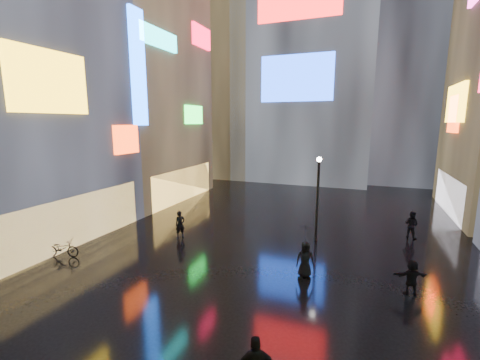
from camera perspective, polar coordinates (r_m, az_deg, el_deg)
The scene contains 12 objects.
ground at distance 21.27m, azimuth 7.94°, elevation -9.72°, with size 140.00×140.00×0.00m, color black.
building_left_far at distance 32.90m, azimuth -18.15°, elevation 16.31°, with size 10.28×12.00×22.00m.
tower_main at distance 46.21m, azimuth 12.34°, elevation 27.38°, with size 16.00×14.20×42.00m.
tower_flank_right at distance 46.76m, azimuth 28.33°, elevation 21.15°, with size 12.00×12.00×34.00m, color black.
tower_flank_left at distance 45.78m, azimuth -2.89°, elevation 17.48°, with size 10.00×10.00×26.00m, color black.
lamp_far at distance 19.98m, azimuth 13.65°, elevation -2.43°, with size 0.30×0.30×5.20m.
pedestrian_4 at distance 15.82m, azimuth 11.50°, elevation -13.70°, with size 0.84×0.55×1.72m, color black.
pedestrian_5 at distance 15.93m, azimuth 28.19°, elevation -14.99°, with size 1.42×0.45×1.53m, color black.
pedestrian_6 at distance 20.79m, azimuth -10.58°, elevation -7.77°, with size 0.63×0.41×1.72m, color black.
pedestrian_7 at distance 23.09m, azimuth 28.17°, elevation -7.01°, with size 0.84×0.65×1.72m, color black.
umbrella_2 at distance 15.35m, azimuth 11.68°, elevation -9.33°, with size 0.91×0.93×0.84m, color black.
bicycle at distance 20.23m, azimuth -29.09°, elevation -10.57°, with size 0.65×1.85×0.97m, color black.
Camera 1 is at (4.46, 0.50, 7.23)m, focal length 24.00 mm.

